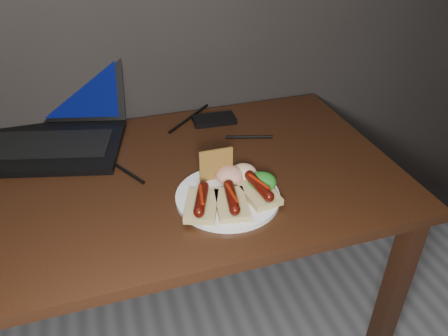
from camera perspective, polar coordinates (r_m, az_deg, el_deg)
name	(u,v)px	position (r m, az deg, el deg)	size (l,w,h in m)	color
desk	(134,209)	(1.19, -11.62, -5.22)	(1.40, 0.70, 0.75)	#32190C
laptop	(51,124)	(1.37, -21.63, 5.38)	(0.48, 0.45, 0.25)	black
hard_drive	(214,120)	(1.39, -1.30, 6.34)	(0.13, 0.07, 0.02)	black
desk_cables	(126,150)	(1.27, -12.72, 2.28)	(0.96, 0.39, 0.01)	black
plate	(228,197)	(1.05, 0.49, -3.76)	(0.25, 0.25, 0.01)	silver
bread_sausage_left	(202,203)	(1.00, -2.96, -4.57)	(0.11, 0.13, 0.04)	tan
bread_sausage_center	(232,201)	(1.00, 1.01, -4.35)	(0.09, 0.13, 0.04)	tan
bread_sausage_right	(259,190)	(1.04, 4.56, -2.85)	(0.08, 0.12, 0.04)	tan
crispbread	(216,165)	(1.08, -1.04, 0.46)	(0.09, 0.01, 0.09)	#AA7B2E
salad_greens	(262,182)	(1.06, 5.00, -1.80)	(0.07, 0.07, 0.04)	#115815
salsa_mound	(230,175)	(1.08, 0.78, -0.92)	(0.07, 0.07, 0.04)	#A9101A
coleslaw_mound	(244,172)	(1.10, 2.59, -0.54)	(0.06, 0.06, 0.04)	beige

